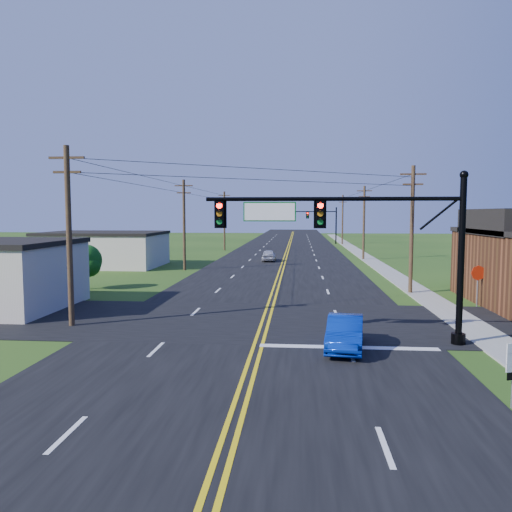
# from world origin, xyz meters

# --- Properties ---
(ground) EXTENTS (260.00, 260.00, 0.00)m
(ground) POSITION_xyz_m (0.00, 0.00, 0.00)
(ground) COLOR #214112
(ground) RESTS_ON ground
(road_main) EXTENTS (16.00, 220.00, 0.04)m
(road_main) POSITION_xyz_m (0.00, 50.00, 0.02)
(road_main) COLOR black
(road_main) RESTS_ON ground
(road_cross) EXTENTS (70.00, 10.00, 0.04)m
(road_cross) POSITION_xyz_m (0.00, 12.00, 0.02)
(road_cross) COLOR black
(road_cross) RESTS_ON ground
(sidewalk) EXTENTS (2.00, 160.00, 0.08)m
(sidewalk) POSITION_xyz_m (10.50, 40.00, 0.04)
(sidewalk) COLOR gray
(sidewalk) RESTS_ON ground
(signal_mast_main) EXTENTS (11.30, 0.60, 7.48)m
(signal_mast_main) POSITION_xyz_m (4.34, 8.00, 4.75)
(signal_mast_main) COLOR black
(signal_mast_main) RESTS_ON ground
(signal_mast_far) EXTENTS (10.98, 0.60, 7.48)m
(signal_mast_far) POSITION_xyz_m (4.44, 80.00, 4.55)
(signal_mast_far) COLOR black
(signal_mast_far) RESTS_ON ground
(cream_bldg_far) EXTENTS (12.20, 9.20, 3.70)m
(cream_bldg_far) POSITION_xyz_m (-19.00, 38.00, 1.86)
(cream_bldg_far) COLOR beige
(cream_bldg_far) RESTS_ON ground
(utility_pole_left_a) EXTENTS (1.80, 0.28, 9.00)m
(utility_pole_left_a) POSITION_xyz_m (-9.50, 10.00, 4.72)
(utility_pole_left_a) COLOR #3C241B
(utility_pole_left_a) RESTS_ON ground
(utility_pole_left_b) EXTENTS (1.80, 0.28, 9.00)m
(utility_pole_left_b) POSITION_xyz_m (-9.50, 35.00, 4.72)
(utility_pole_left_b) COLOR #3C241B
(utility_pole_left_b) RESTS_ON ground
(utility_pole_left_c) EXTENTS (1.80, 0.28, 9.00)m
(utility_pole_left_c) POSITION_xyz_m (-9.50, 62.00, 4.72)
(utility_pole_left_c) COLOR #3C241B
(utility_pole_left_c) RESTS_ON ground
(utility_pole_right_a) EXTENTS (1.80, 0.28, 9.00)m
(utility_pole_right_a) POSITION_xyz_m (9.80, 22.00, 4.72)
(utility_pole_right_a) COLOR #3C241B
(utility_pole_right_a) RESTS_ON ground
(utility_pole_right_b) EXTENTS (1.80, 0.28, 9.00)m
(utility_pole_right_b) POSITION_xyz_m (9.80, 48.00, 4.72)
(utility_pole_right_b) COLOR #3C241B
(utility_pole_right_b) RESTS_ON ground
(utility_pole_right_c) EXTENTS (1.80, 0.28, 9.00)m
(utility_pole_right_c) POSITION_xyz_m (9.80, 78.00, 4.72)
(utility_pole_right_c) COLOR #3C241B
(utility_pole_right_c) RESTS_ON ground
(tree_right_back) EXTENTS (3.00, 3.00, 4.10)m
(tree_right_back) POSITION_xyz_m (16.00, 26.00, 2.60)
(tree_right_back) COLOR #3C241B
(tree_right_back) RESTS_ON ground
(tree_left) EXTENTS (2.40, 2.40, 3.37)m
(tree_left) POSITION_xyz_m (-14.00, 22.00, 2.16)
(tree_left) COLOR #3C241B
(tree_left) RESTS_ON ground
(blue_car) EXTENTS (1.95, 4.29, 1.36)m
(blue_car) POSITION_xyz_m (3.83, 6.79, 0.68)
(blue_car) COLOR #072AA0
(blue_car) RESTS_ON ground
(distant_car) EXTENTS (1.63, 4.01, 1.36)m
(distant_car) POSITION_xyz_m (-1.63, 44.89, 0.68)
(distant_car) COLOR silver
(distant_car) RESTS_ON ground
(stop_sign) EXTENTS (0.90, 0.24, 2.56)m
(stop_sign) POSITION_xyz_m (12.67, 16.98, 1.84)
(stop_sign) COLOR slate
(stop_sign) RESTS_ON ground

